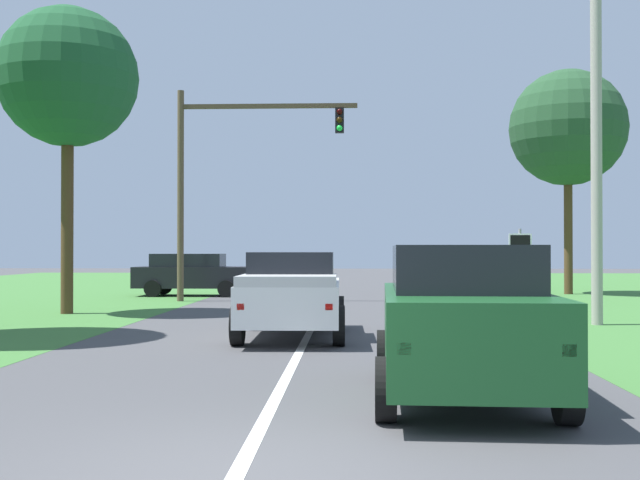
{
  "coord_description": "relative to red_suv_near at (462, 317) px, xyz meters",
  "views": [
    {
      "loc": [
        0.98,
        -6.65,
        1.9
      ],
      "look_at": [
        -0.01,
        17.78,
        2.2
      ],
      "focal_mm": 44.2,
      "sensor_mm": 36.0,
      "label": 1
    }
  ],
  "objects": [
    {
      "name": "oak_tree_right",
      "position": [
        7.84,
        23.83,
        6.07
      ],
      "size": [
        4.96,
        4.96,
        9.61
      ],
      "color": "#4C351E",
      "rests_on": "ground_plane"
    },
    {
      "name": "crossing_suv_far",
      "position": [
        -7.96,
        21.93,
        -0.11
      ],
      "size": [
        4.78,
        2.07,
        1.73
      ],
      "color": "black",
      "rests_on": "ground_plane"
    },
    {
      "name": "utility_pole_right",
      "position": [
        4.78,
        9.96,
        3.97
      ],
      "size": [
        0.28,
        0.28,
        10.01
      ],
      "primitive_type": "cylinder",
      "color": "#9E998E",
      "rests_on": "ground_plane"
    },
    {
      "name": "lane_centre_stripe",
      "position": [
        -2.39,
        -2.27,
        -1.03
      ],
      "size": [
        0.16,
        42.52,
        0.01
      ],
      "primitive_type": "cube",
      "color": "white",
      "rests_on": "ground_plane"
    },
    {
      "name": "keep_moving_sign",
      "position": [
        3.02,
        10.75,
        0.54
      ],
      "size": [
        0.6,
        0.09,
        2.46
      ],
      "color": "gray",
      "rests_on": "ground_plane"
    },
    {
      "name": "traffic_light",
      "position": [
        -6.08,
        18.57,
        4.04
      ],
      "size": [
        6.65,
        0.4,
        7.78
      ],
      "color": "brown",
      "rests_on": "ground_plane"
    },
    {
      "name": "extra_tree_1",
      "position": [
        -9.87,
        12.84,
        5.98
      ],
      "size": [
        4.16,
        4.16,
        9.13
      ],
      "color": "#4C351E",
      "rests_on": "ground_plane"
    },
    {
      "name": "ground_plane",
      "position": [
        -2.39,
        8.73,
        -1.03
      ],
      "size": [
        120.0,
        120.0,
        0.0
      ],
      "primitive_type": "plane",
      "color": "#424244"
    },
    {
      "name": "red_suv_near",
      "position": [
        0.0,
        0.0,
        0.0
      ],
      "size": [
        2.33,
        4.73,
        1.96
      ],
      "color": "#194C23",
      "rests_on": "ground_plane"
    },
    {
      "name": "pickup_truck_lead",
      "position": [
        -2.7,
        6.79,
        -0.08
      ],
      "size": [
        2.31,
        5.16,
        1.85
      ],
      "color": "silver",
      "rests_on": "ground_plane"
    }
  ]
}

